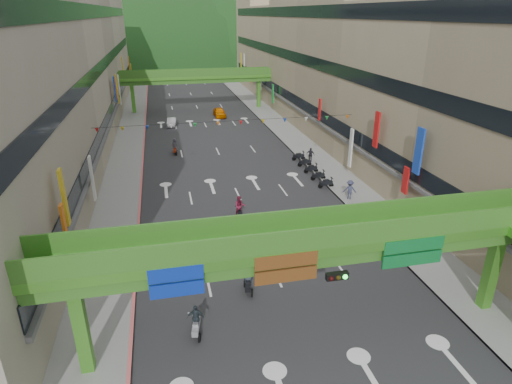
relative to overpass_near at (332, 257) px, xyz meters
name	(u,v)px	position (x,y,z in m)	size (l,w,h in m)	color
road_slab	(208,131)	(-0.93, 44.62, -5.20)	(18.00, 140.00, 0.02)	#28282B
sidewalk_left	(131,135)	(-11.93, 44.62, -5.13)	(4.00, 140.00, 0.15)	gray
sidewalk_right	(281,127)	(10.07, 44.62, -5.13)	(4.00, 140.00, 0.15)	gray
curb_left	(144,134)	(-10.03, 44.62, -5.12)	(0.20, 140.00, 0.18)	#CC5959
curb_right	(269,127)	(8.17, 44.62, -5.12)	(0.20, 140.00, 0.18)	gray
building_row_left	(59,68)	(-19.86, 44.62, 4.25)	(12.80, 95.00, 19.00)	#9E937F
building_row_right	(334,61)	(18.00, 44.62, 4.25)	(12.80, 95.00, 19.00)	gray
overpass_near	(332,257)	(0.00, 0.00, 0.00)	(28.00, 12.27, 7.10)	#4C9E2D
overpass_far	(197,79)	(-0.93, 59.62, 0.20)	(28.00, 2.20, 7.10)	#4C9E2D
hill_left	(133,59)	(-15.93, 154.62, -5.21)	(168.00, 140.00, 112.00)	#1C4419
hill_right	(231,53)	(24.07, 174.62, -5.21)	(208.00, 176.00, 128.00)	#1C4419
bunting_string	(230,123)	(-0.93, 24.62, 0.75)	(26.00, 0.36, 0.47)	black
scooter_rider_near	(248,280)	(-3.09, 5.20, -4.37)	(0.72, 1.58, 1.84)	black
scooter_rider_mid	(240,208)	(-1.76, 15.11, -4.08)	(0.94, 1.60, 2.17)	black
scooter_rider_left	(196,321)	(-6.60, 2.00, -4.26)	(0.98, 1.59, 1.92)	gray
scooter_rider_far	(175,146)	(-6.16, 34.58, -4.18)	(0.89, 1.60, 2.02)	maroon
parked_scooter_row	(311,168)	(7.87, 24.62, -4.68)	(1.60, 9.35, 1.08)	black
car_silver	(172,122)	(-5.97, 49.05, -4.58)	(1.32, 3.78, 1.24)	#9D9DA3
car_yellow	(219,112)	(2.01, 53.69, -4.46)	(1.77, 4.40, 1.50)	orange
pedestrian_red	(401,212)	(11.27, 12.03, -4.42)	(0.77, 0.60, 1.58)	#B8380E
pedestrian_dark	(310,156)	(8.87, 27.83, -4.36)	(0.99, 0.41, 1.68)	#222128
pedestrian_blue	(350,191)	(8.87, 16.92, -4.29)	(0.86, 0.55, 1.84)	#2F334C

